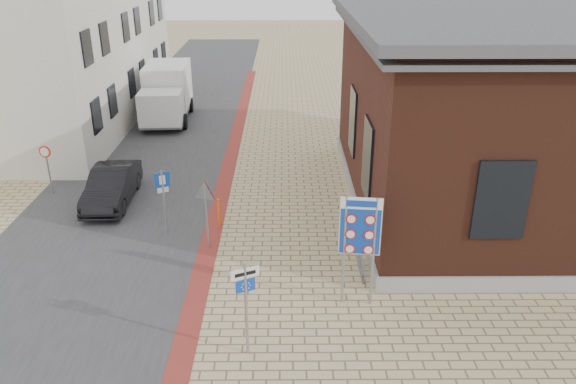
# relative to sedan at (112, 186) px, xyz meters

# --- Properties ---
(ground) EXTENTS (120.00, 120.00, 0.00)m
(ground) POSITION_rel_sedan_xyz_m (5.95, -6.95, -0.66)
(ground) COLOR tan
(ground) RESTS_ON ground
(road_strip) EXTENTS (7.00, 60.00, 0.02)m
(road_strip) POSITION_rel_sedan_xyz_m (0.45, 8.05, -0.65)
(road_strip) COLOR #38383A
(road_strip) RESTS_ON ground
(curb_strip) EXTENTS (0.60, 40.00, 0.02)m
(curb_strip) POSITION_rel_sedan_xyz_m (3.95, 3.05, -0.65)
(curb_strip) COLOR maroon
(curb_strip) RESTS_ON ground
(brick_building) EXTENTS (13.00, 13.00, 6.80)m
(brick_building) POSITION_rel_sedan_xyz_m (14.94, 0.05, 2.83)
(brick_building) COLOR gray
(brick_building) RESTS_ON ground
(townhouse_near) EXTENTS (7.40, 6.40, 8.30)m
(townhouse_near) POSITION_rel_sedan_xyz_m (-5.05, 5.05, 3.51)
(townhouse_near) COLOR silver
(townhouse_near) RESTS_ON ground
(townhouse_mid) EXTENTS (7.40, 6.40, 9.10)m
(townhouse_mid) POSITION_rel_sedan_xyz_m (-5.05, 11.05, 3.91)
(townhouse_mid) COLOR silver
(townhouse_mid) RESTS_ON ground
(townhouse_far) EXTENTS (7.40, 6.40, 8.30)m
(townhouse_far) POSITION_rel_sedan_xyz_m (-5.05, 17.05, 3.51)
(townhouse_far) COLOR silver
(townhouse_far) RESTS_ON ground
(bike_rack) EXTENTS (0.08, 1.80, 0.60)m
(bike_rack) POSITION_rel_sedan_xyz_m (8.60, -4.75, -0.40)
(bike_rack) COLOR slate
(bike_rack) RESTS_ON ground
(sedan) EXTENTS (1.49, 4.04, 1.32)m
(sedan) POSITION_rel_sedan_xyz_m (0.00, 0.00, 0.00)
(sedan) COLOR black
(sedan) RESTS_ON ground
(box_truck) EXTENTS (2.57, 5.59, 2.87)m
(box_truck) POSITION_rel_sedan_xyz_m (0.06, 10.61, 0.82)
(box_truck) COLOR slate
(box_truck) RESTS_ON ground
(border_sign) EXTENTS (1.06, 0.17, 3.12)m
(border_sign) POSITION_rel_sedan_xyz_m (8.28, -6.45, 1.59)
(border_sign) COLOR gray
(border_sign) RESTS_ON ground
(essen_sign) EXTENTS (0.63, 0.30, 2.47)m
(essen_sign) POSITION_rel_sedan_xyz_m (5.49, -8.45, 0.98)
(essen_sign) COLOR gray
(essen_sign) RESTS_ON ground
(parking_sign) EXTENTS (0.46, 0.24, 2.24)m
(parking_sign) POSITION_rel_sedan_xyz_m (2.45, -2.45, 0.84)
(parking_sign) COLOR gray
(parking_sign) RESTS_ON ground
(yield_sign) EXTENTS (0.77, 0.33, 2.25)m
(yield_sign) POSITION_rel_sedan_xyz_m (3.95, -3.45, 1.05)
(yield_sign) COLOR gray
(yield_sign) RESTS_ON ground
(speed_sign) EXTENTS (0.46, 0.10, 1.97)m
(speed_sign) POSITION_rel_sedan_xyz_m (-2.55, 0.73, 0.63)
(speed_sign) COLOR gray
(speed_sign) RESTS_ON ground
(bollard) EXTENTS (0.12, 0.12, 1.00)m
(bollard) POSITION_rel_sedan_xyz_m (4.15, -1.95, -0.16)
(bollard) COLOR #FE5F0D
(bollard) RESTS_ON ground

